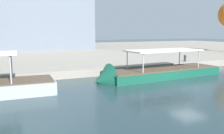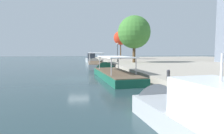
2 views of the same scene
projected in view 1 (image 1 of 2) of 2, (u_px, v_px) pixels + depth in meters
name	position (u px, v px, depth m)	size (l,w,h in m)	color
ground_plane	(189.00, 87.00, 19.48)	(220.00, 220.00, 0.00)	#23383D
dock_promenade	(75.00, 51.00, 50.78)	(120.00, 55.00, 0.80)	gray
tour_boat_2	(153.00, 74.00, 23.11)	(13.87, 4.07, 4.04)	#14513D
mooring_bollard_0	(185.00, 58.00, 29.52)	(0.32, 0.32, 0.86)	#2D2D33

